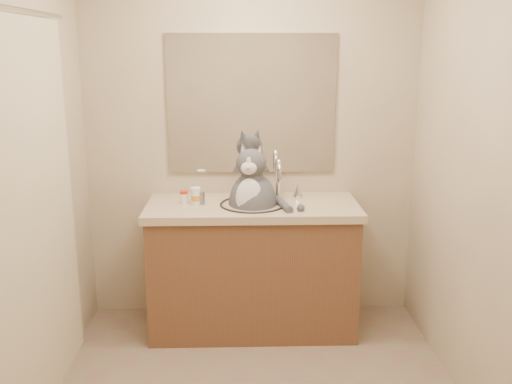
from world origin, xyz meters
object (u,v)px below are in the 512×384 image
(cat, at_px, (253,199))
(grey_canister, at_px, (201,198))
(pill_bottle_redcap, at_px, (184,197))
(pill_bottle_orange, at_px, (196,196))

(cat, height_order, grey_canister, cat)
(cat, distance_m, grey_canister, 0.33)
(cat, distance_m, pill_bottle_redcap, 0.44)
(pill_bottle_orange, xyz_separation_m, grey_canister, (0.03, 0.01, -0.01))
(cat, xyz_separation_m, grey_canister, (-0.33, 0.02, 0.00))
(cat, height_order, pill_bottle_orange, cat)
(cat, xyz_separation_m, pill_bottle_orange, (-0.36, 0.01, 0.02))
(grey_canister, bearing_deg, pill_bottle_redcap, 173.26)
(cat, relative_size, pill_bottle_orange, 5.62)
(pill_bottle_redcap, height_order, pill_bottle_orange, pill_bottle_orange)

